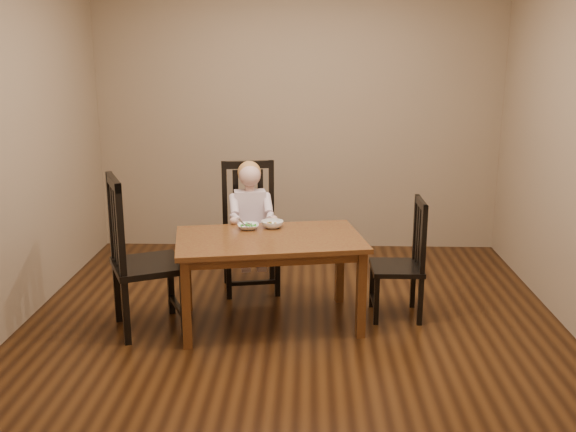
{
  "coord_description": "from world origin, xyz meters",
  "views": [
    {
      "loc": [
        0.11,
        -4.39,
        1.96
      ],
      "look_at": [
        -0.04,
        0.25,
        0.77
      ],
      "focal_mm": 40.0,
      "sensor_mm": 36.0,
      "label": 1
    }
  ],
  "objects_px": {
    "toddler": "(250,214)",
    "chair_right": "(403,261)",
    "chair_child": "(250,229)",
    "chair_left": "(139,258)",
    "bowl_veg": "(272,224)",
    "dining_table": "(269,247)",
    "bowl_peas": "(248,227)"
  },
  "relations": [
    {
      "from": "chair_right",
      "to": "bowl_peas",
      "type": "relative_size",
      "value": 5.72
    },
    {
      "from": "toddler",
      "to": "bowl_veg",
      "type": "distance_m",
      "value": 0.48
    },
    {
      "from": "toddler",
      "to": "bowl_peas",
      "type": "height_order",
      "value": "toddler"
    },
    {
      "from": "dining_table",
      "to": "toddler",
      "type": "bearing_deg",
      "value": 106.18
    },
    {
      "from": "chair_child",
      "to": "chair_left",
      "type": "relative_size",
      "value": 0.94
    },
    {
      "from": "chair_left",
      "to": "bowl_peas",
      "type": "relative_size",
      "value": 7.15
    },
    {
      "from": "chair_left",
      "to": "chair_right",
      "type": "distance_m",
      "value": 1.93
    },
    {
      "from": "dining_table",
      "to": "chair_child",
      "type": "xyz_separation_m",
      "value": [
        -0.21,
        0.74,
        -0.07
      ]
    },
    {
      "from": "bowl_peas",
      "to": "bowl_veg",
      "type": "relative_size",
      "value": 0.95
    },
    {
      "from": "chair_right",
      "to": "toddler",
      "type": "relative_size",
      "value": 1.57
    },
    {
      "from": "toddler",
      "to": "chair_right",
      "type": "bearing_deg",
      "value": 145.94
    },
    {
      "from": "toddler",
      "to": "chair_left",
      "type": "bearing_deg",
      "value": 39.0
    },
    {
      "from": "toddler",
      "to": "bowl_veg",
      "type": "xyz_separation_m",
      "value": [
        0.21,
        -0.44,
        0.03
      ]
    },
    {
      "from": "dining_table",
      "to": "bowl_peas",
      "type": "bearing_deg",
      "value": 129.52
    },
    {
      "from": "dining_table",
      "to": "toddler",
      "type": "xyz_separation_m",
      "value": [
        -0.2,
        0.69,
        0.07
      ]
    },
    {
      "from": "toddler",
      "to": "bowl_veg",
      "type": "height_order",
      "value": "toddler"
    },
    {
      "from": "toddler",
      "to": "bowl_peas",
      "type": "bearing_deg",
      "value": 83.1
    },
    {
      "from": "bowl_veg",
      "to": "chair_child",
      "type": "bearing_deg",
      "value": 114.01
    },
    {
      "from": "chair_right",
      "to": "toddler",
      "type": "distance_m",
      "value": 1.32
    },
    {
      "from": "dining_table",
      "to": "chair_child",
      "type": "height_order",
      "value": "chair_child"
    },
    {
      "from": "chair_child",
      "to": "toddler",
      "type": "relative_size",
      "value": 1.85
    },
    {
      "from": "bowl_peas",
      "to": "bowl_veg",
      "type": "height_order",
      "value": "bowl_veg"
    },
    {
      "from": "dining_table",
      "to": "toddler",
      "type": "distance_m",
      "value": 0.72
    },
    {
      "from": "chair_child",
      "to": "bowl_peas",
      "type": "relative_size",
      "value": 6.74
    },
    {
      "from": "chair_child",
      "to": "chair_right",
      "type": "distance_m",
      "value": 1.33
    },
    {
      "from": "chair_child",
      "to": "bowl_veg",
      "type": "distance_m",
      "value": 0.56
    },
    {
      "from": "bowl_veg",
      "to": "chair_right",
      "type": "bearing_deg",
      "value": -5.03
    },
    {
      "from": "bowl_veg",
      "to": "dining_table",
      "type": "bearing_deg",
      "value": -91.85
    },
    {
      "from": "chair_left",
      "to": "toddler",
      "type": "distance_m",
      "value": 1.1
    },
    {
      "from": "dining_table",
      "to": "bowl_veg",
      "type": "distance_m",
      "value": 0.27
    },
    {
      "from": "chair_right",
      "to": "chair_child",
      "type": "bearing_deg",
      "value": 64.07
    },
    {
      "from": "chair_child",
      "to": "toddler",
      "type": "distance_m",
      "value": 0.16
    }
  ]
}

